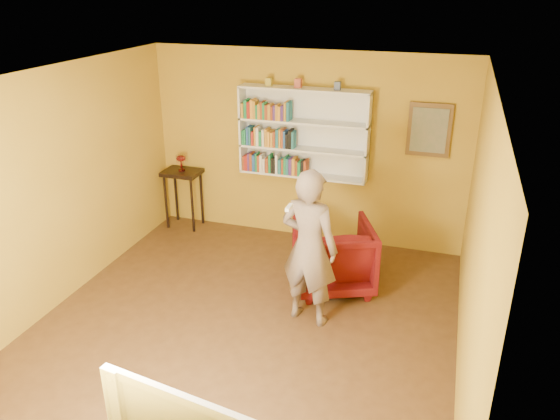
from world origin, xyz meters
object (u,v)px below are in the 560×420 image
(armchair, at_px, (333,256))
(person, at_px, (309,248))
(console_table, at_px, (183,180))
(ruby_lustre, at_px, (181,160))
(bookshelf, at_px, (304,133))

(armchair, xyz_separation_m, person, (-0.11, -0.77, 0.47))
(console_table, distance_m, armchair, 2.82)
(ruby_lustre, bearing_deg, person, -36.90)
(bookshelf, distance_m, armchair, 1.86)
(bookshelf, bearing_deg, armchair, -59.53)
(console_table, distance_m, person, 3.09)
(console_table, xyz_separation_m, armchair, (2.58, -1.08, -0.32))
(bookshelf, bearing_deg, person, -72.82)
(armchair, distance_m, person, 0.91)
(bookshelf, height_order, console_table, bookshelf)
(bookshelf, bearing_deg, ruby_lustre, -175.07)
(armchair, bearing_deg, person, 58.63)
(ruby_lustre, height_order, person, person)
(ruby_lustre, height_order, armchair, ruby_lustre)
(console_table, distance_m, ruby_lustre, 0.33)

